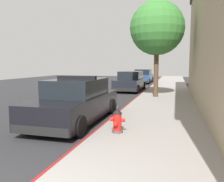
{
  "coord_description": "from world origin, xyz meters",
  "views": [
    {
      "loc": [
        2.23,
        -2.0,
        2.08
      ],
      "look_at": [
        -0.31,
        7.22,
        1.0
      ],
      "focal_mm": 37.4,
      "sensor_mm": 36.0,
      "label": 1
    }
  ],
  "objects_px": {
    "street_tree": "(157,28)",
    "parked_car_dark_far": "(143,76)",
    "fire_hydrant": "(117,121)",
    "parked_car_silver_ahead": "(130,81)",
    "police_cruiser": "(76,102)"
  },
  "relations": [
    {
      "from": "police_cruiser",
      "to": "fire_hydrant",
      "type": "xyz_separation_m",
      "value": [
        1.9,
        -1.41,
        -0.26
      ]
    },
    {
      "from": "parked_car_silver_ahead",
      "to": "fire_hydrant",
      "type": "height_order",
      "value": "parked_car_silver_ahead"
    },
    {
      "from": "parked_car_silver_ahead",
      "to": "fire_hydrant",
      "type": "distance_m",
      "value": 12.27
    },
    {
      "from": "fire_hydrant",
      "to": "parked_car_dark_far",
      "type": "bearing_deg",
      "value": 95.8
    },
    {
      "from": "parked_car_dark_far",
      "to": "fire_hydrant",
      "type": "xyz_separation_m",
      "value": [
        2.08,
        -20.52,
        -0.25
      ]
    },
    {
      "from": "fire_hydrant",
      "to": "parked_car_silver_ahead",
      "type": "bearing_deg",
      "value": 99.14
    },
    {
      "from": "parked_car_silver_ahead",
      "to": "parked_car_dark_far",
      "type": "relative_size",
      "value": 1.0
    },
    {
      "from": "parked_car_dark_far",
      "to": "fire_hydrant",
      "type": "bearing_deg",
      "value": -84.2
    },
    {
      "from": "police_cruiser",
      "to": "fire_hydrant",
      "type": "distance_m",
      "value": 2.37
    },
    {
      "from": "parked_car_dark_far",
      "to": "police_cruiser",
      "type": "bearing_deg",
      "value": -89.43
    },
    {
      "from": "street_tree",
      "to": "fire_hydrant",
      "type": "bearing_deg",
      "value": -92.91
    },
    {
      "from": "fire_hydrant",
      "to": "police_cruiser",
      "type": "bearing_deg",
      "value": 143.43
    },
    {
      "from": "parked_car_silver_ahead",
      "to": "street_tree",
      "type": "height_order",
      "value": "street_tree"
    },
    {
      "from": "street_tree",
      "to": "parked_car_silver_ahead",
      "type": "bearing_deg",
      "value": 119.9
    },
    {
      "from": "street_tree",
      "to": "parked_car_dark_far",
      "type": "bearing_deg",
      "value": 101.27
    }
  ]
}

